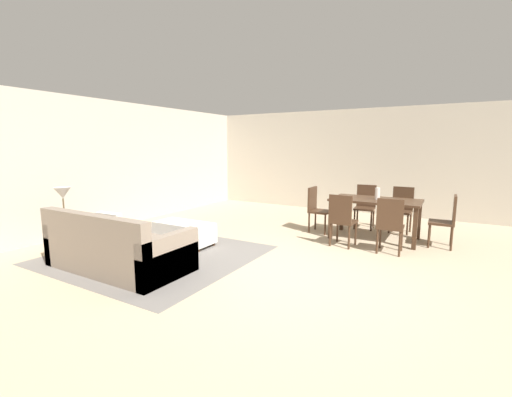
# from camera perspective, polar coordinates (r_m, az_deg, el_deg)

# --- Properties ---
(ground_plane) EXTENTS (10.80, 10.80, 0.00)m
(ground_plane) POSITION_cam_1_polar(r_m,az_deg,el_deg) (4.87, 5.19, -12.17)
(ground_plane) COLOR tan
(wall_back) EXTENTS (9.00, 0.12, 2.70)m
(wall_back) POSITION_cam_1_polar(r_m,az_deg,el_deg) (9.34, 18.44, 5.90)
(wall_back) COLOR #BCB2A0
(wall_back) RESTS_ON ground_plane
(wall_left) EXTENTS (0.12, 11.00, 2.70)m
(wall_left) POSITION_cam_1_polar(r_m,az_deg,el_deg) (7.92, -24.03, 5.17)
(wall_left) COLOR #BCB2A0
(wall_left) RESTS_ON ground_plane
(area_rug) EXTENTS (3.00, 2.80, 0.01)m
(area_rug) POSITION_cam_1_polar(r_m,az_deg,el_deg) (5.80, -16.37, -9.01)
(area_rug) COLOR slate
(area_rug) RESTS_ON ground_plane
(couch) EXTENTS (2.07, 1.00, 0.86)m
(couch) POSITION_cam_1_polar(r_m,az_deg,el_deg) (5.28, -22.30, -7.88)
(couch) COLOR gray
(couch) RESTS_ON ground_plane
(ottoman_table) EXTENTS (1.07, 0.51, 0.41)m
(ottoman_table) POSITION_cam_1_polar(r_m,az_deg,el_deg) (6.20, -11.91, -5.50)
(ottoman_table) COLOR silver
(ottoman_table) RESTS_ON ground_plane
(side_table) EXTENTS (0.40, 0.40, 0.57)m
(side_table) POSITION_cam_1_polar(r_m,az_deg,el_deg) (6.36, -29.28, -4.11)
(side_table) COLOR olive
(side_table) RESTS_ON ground_plane
(table_lamp) EXTENTS (0.26, 0.26, 0.53)m
(table_lamp) POSITION_cam_1_polar(r_m,az_deg,el_deg) (6.27, -29.64, 0.62)
(table_lamp) COLOR brown
(table_lamp) RESTS_ON side_table
(dining_table) EXTENTS (1.58, 0.87, 0.76)m
(dining_table) POSITION_cam_1_polar(r_m,az_deg,el_deg) (6.76, 19.34, -0.93)
(dining_table) COLOR #422B1C
(dining_table) RESTS_ON ground_plane
(dining_chair_near_left) EXTENTS (0.43, 0.43, 0.92)m
(dining_chair_near_left) POSITION_cam_1_polar(r_m,az_deg,el_deg) (6.08, 14.18, -3.09)
(dining_chair_near_left) COLOR #422B1C
(dining_chair_near_left) RESTS_ON ground_plane
(dining_chair_near_right) EXTENTS (0.42, 0.42, 0.92)m
(dining_chair_near_right) POSITION_cam_1_polar(r_m,az_deg,el_deg) (5.91, 21.52, -3.77)
(dining_chair_near_right) COLOR #422B1C
(dining_chair_near_right) RESTS_ON ground_plane
(dining_chair_far_left) EXTENTS (0.43, 0.43, 0.92)m
(dining_chair_far_left) POSITION_cam_1_polar(r_m,az_deg,el_deg) (7.66, 17.83, -0.85)
(dining_chair_far_left) COLOR #422B1C
(dining_chair_far_left) RESTS_ON ground_plane
(dining_chair_far_right) EXTENTS (0.42, 0.42, 0.92)m
(dining_chair_far_right) POSITION_cam_1_polar(r_m,az_deg,el_deg) (7.54, 23.20, -1.29)
(dining_chair_far_right) COLOR #422B1C
(dining_chair_far_right) RESTS_ON ground_plane
(dining_chair_head_east) EXTENTS (0.41, 0.41, 0.92)m
(dining_chair_head_east) POSITION_cam_1_polar(r_m,az_deg,el_deg) (6.70, 29.37, -2.88)
(dining_chair_head_east) COLOR #422B1C
(dining_chair_head_east) RESTS_ON ground_plane
(dining_chair_head_west) EXTENTS (0.41, 0.41, 0.92)m
(dining_chair_head_west) POSITION_cam_1_polar(r_m,az_deg,el_deg) (7.04, 10.10, -1.37)
(dining_chair_head_west) COLOR #422B1C
(dining_chair_head_west) RESTS_ON ground_plane
(vase_centerpiece) EXTENTS (0.09, 0.09, 0.22)m
(vase_centerpiece) POSITION_cam_1_polar(r_m,az_deg,el_deg) (6.70, 19.66, 0.76)
(vase_centerpiece) COLOR silver
(vase_centerpiece) RESTS_ON dining_table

